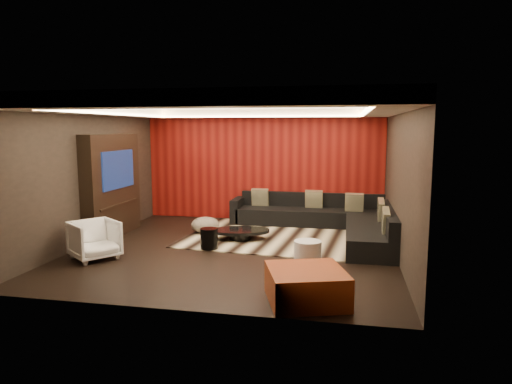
% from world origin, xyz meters
% --- Properties ---
extents(floor, '(6.00, 6.00, 0.02)m').
position_xyz_m(floor, '(0.00, 0.00, -0.01)').
color(floor, black).
rests_on(floor, ground).
extents(ceiling, '(6.00, 6.00, 0.02)m').
position_xyz_m(ceiling, '(0.00, 0.00, 2.81)').
color(ceiling, silver).
rests_on(ceiling, ground).
extents(wall_back, '(6.00, 0.02, 2.80)m').
position_xyz_m(wall_back, '(0.00, 3.01, 1.40)').
color(wall_back, black).
rests_on(wall_back, ground).
extents(wall_left, '(0.02, 6.00, 2.80)m').
position_xyz_m(wall_left, '(-3.01, 0.00, 1.40)').
color(wall_left, black).
rests_on(wall_left, ground).
extents(wall_right, '(0.02, 6.00, 2.80)m').
position_xyz_m(wall_right, '(3.01, 0.00, 1.40)').
color(wall_right, black).
rests_on(wall_right, ground).
extents(red_feature_wall, '(5.98, 0.05, 2.78)m').
position_xyz_m(red_feature_wall, '(0.00, 2.97, 1.40)').
color(red_feature_wall, '#6B0C0A').
rests_on(red_feature_wall, ground).
extents(soffit_back, '(6.00, 0.60, 0.22)m').
position_xyz_m(soffit_back, '(0.00, 2.70, 2.69)').
color(soffit_back, silver).
rests_on(soffit_back, ground).
extents(soffit_front, '(6.00, 0.60, 0.22)m').
position_xyz_m(soffit_front, '(0.00, -2.70, 2.69)').
color(soffit_front, silver).
rests_on(soffit_front, ground).
extents(soffit_left, '(0.60, 4.80, 0.22)m').
position_xyz_m(soffit_left, '(-2.70, 0.00, 2.69)').
color(soffit_left, silver).
rests_on(soffit_left, ground).
extents(soffit_right, '(0.60, 4.80, 0.22)m').
position_xyz_m(soffit_right, '(2.70, 0.00, 2.69)').
color(soffit_right, silver).
rests_on(soffit_right, ground).
extents(cove_back, '(4.80, 0.08, 0.04)m').
position_xyz_m(cove_back, '(0.00, 2.36, 2.60)').
color(cove_back, '#FFD899').
rests_on(cove_back, ground).
extents(cove_front, '(4.80, 0.08, 0.04)m').
position_xyz_m(cove_front, '(0.00, -2.36, 2.60)').
color(cove_front, '#FFD899').
rests_on(cove_front, ground).
extents(cove_left, '(0.08, 4.80, 0.04)m').
position_xyz_m(cove_left, '(-2.36, 0.00, 2.60)').
color(cove_left, '#FFD899').
rests_on(cove_left, ground).
extents(cove_right, '(0.08, 4.80, 0.04)m').
position_xyz_m(cove_right, '(2.36, 0.00, 2.60)').
color(cove_right, '#FFD899').
rests_on(cove_right, ground).
extents(tv_surround, '(0.30, 2.00, 2.20)m').
position_xyz_m(tv_surround, '(-2.85, 0.60, 1.10)').
color(tv_surround, black).
rests_on(tv_surround, ground).
extents(tv_screen, '(0.04, 1.30, 0.80)m').
position_xyz_m(tv_screen, '(-2.69, 0.60, 1.45)').
color(tv_screen, black).
rests_on(tv_screen, ground).
extents(tv_shelf, '(0.04, 1.60, 0.04)m').
position_xyz_m(tv_shelf, '(-2.69, 0.60, 0.70)').
color(tv_shelf, black).
rests_on(tv_shelf, ground).
extents(rug, '(4.26, 3.36, 0.02)m').
position_xyz_m(rug, '(0.77, 1.18, 0.01)').
color(rug, beige).
rests_on(rug, floor).
extents(coffee_table, '(1.48, 1.48, 0.21)m').
position_xyz_m(coffee_table, '(-0.07, 0.77, 0.12)').
color(coffee_table, black).
rests_on(coffee_table, rug).
extents(drum_stool, '(0.42, 0.42, 0.40)m').
position_xyz_m(drum_stool, '(-0.49, -0.07, 0.22)').
color(drum_stool, black).
rests_on(drum_stool, rug).
extents(striped_pouf, '(0.70, 0.70, 0.35)m').
position_xyz_m(striped_pouf, '(-0.98, 1.22, 0.19)').
color(striped_pouf, beige).
rests_on(striped_pouf, rug).
extents(white_side_table, '(0.48, 0.48, 0.54)m').
position_xyz_m(white_side_table, '(1.50, -1.20, 0.27)').
color(white_side_table, white).
rests_on(white_side_table, floor).
extents(orange_ottoman, '(1.26, 1.26, 0.45)m').
position_xyz_m(orange_ottoman, '(1.58, -2.37, 0.22)').
color(orange_ottoman, maroon).
rests_on(orange_ottoman, floor).
extents(armchair, '(1.06, 1.06, 0.70)m').
position_xyz_m(armchair, '(-2.30, -1.08, 0.35)').
color(armchair, white).
rests_on(armchair, floor).
extents(sectional_sofa, '(3.65, 3.50, 0.75)m').
position_xyz_m(sectional_sofa, '(1.73, 1.86, 0.26)').
color(sectional_sofa, black).
rests_on(sectional_sofa, floor).
extents(throw_pillows, '(3.10, 2.78, 0.50)m').
position_xyz_m(throw_pillows, '(1.84, 1.90, 0.62)').
color(throw_pillows, beige).
rests_on(throw_pillows, sectional_sofa).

